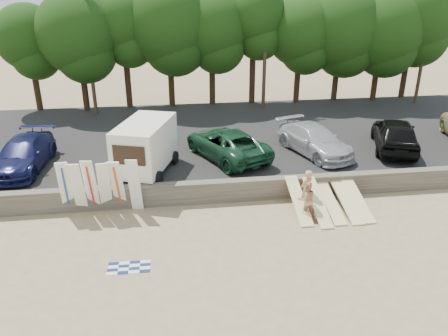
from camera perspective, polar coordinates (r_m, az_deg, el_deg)
The scene contains 26 objects.
ground at distance 18.15m, azimuth 9.78°, elevation -8.02°, with size 120.00×120.00×0.00m, color tan.
seawall at distance 20.44m, azimuth 7.45°, elevation -2.51°, with size 44.00×0.50×1.00m, color #6B6356.
parking_lot at distance 27.24m, azimuth 3.46°, elevation 4.01°, with size 44.00×14.50×0.70m, color #282828.
treeline at distance 33.07m, azimuth 4.76°, elevation 17.98°, with size 33.20×6.74×9.22m.
utility_poles at distance 31.76m, azimuth 5.42°, elevation 16.15°, with size 25.80×0.26×9.00m.
box_trailer at distance 21.19m, azimuth -10.24°, elevation 3.01°, with size 3.18×4.38×2.52m.
car_0 at distance 23.66m, azimuth -24.75°, elevation 1.64°, with size 2.11×5.20×1.51m, color #121641.
car_1 at distance 22.92m, azimuth 0.34°, elevation 3.23°, with size 2.54×5.51×1.53m, color #174027.
car_2 at distance 23.97m, azimuth 11.73°, elevation 3.59°, with size 2.08×5.10×1.48m, color #B2B3B8.
car_3 at distance 25.76m, azimuth 21.44°, elevation 4.18°, with size 2.11×5.24×1.79m, color black.
surfboard_upright_0 at distance 19.62m, azimuth -19.98°, elevation -2.44°, with size 0.50×0.06×2.60m, color white.
surfboard_upright_1 at distance 19.42m, azimuth -18.52°, elevation -2.55°, with size 0.50×0.06×2.60m, color white.
surfboard_upright_2 at distance 19.40m, azimuth -16.99°, elevation -2.30°, with size 0.50×0.06×2.60m, color white.
surfboard_upright_3 at distance 19.25m, azimuth -15.31°, elevation -2.41°, with size 0.50×0.06×2.60m, color white.
surfboard_upright_4 at distance 19.22m, azimuth -13.72°, elevation -2.26°, with size 0.50×0.06×2.60m, color white.
surfboard_upright_5 at distance 19.04m, azimuth -11.60°, elevation -2.22°, with size 0.50×0.06×2.60m, color white.
surfboard_low_0 at distance 19.30m, azimuth 9.71°, elevation -4.16°, with size 0.56×3.00×0.07m, color beige.
surfboard_low_1 at distance 19.31m, azimuth 12.08°, elevation -4.32°, with size 0.56×3.00×0.07m, color beige.
surfboard_low_2 at distance 19.77m, azimuth 13.66°, elevation -4.24°, with size 0.56×3.00×0.07m, color beige.
surfboard_low_3 at distance 19.99m, azimuth 15.68°, elevation -4.13°, with size 0.56×3.00×0.07m, color beige.
surfboard_low_4 at distance 20.21m, azimuth 16.97°, elevation -3.90°, with size 0.56×3.00×0.07m, color beige.
beachgoer_a at distance 19.40m, azimuth 10.71°, elevation -2.81°, with size 0.67×0.44×1.85m, color tan.
beachgoer_b at distance 18.83m, azimuth 10.72°, elevation -4.05°, with size 0.78×0.61×1.61m, color tan.
cooler at distance 20.40m, azimuth 13.03°, elevation -4.06°, with size 0.38×0.30×0.32m, color green.
gear_bag at distance 20.02m, azimuth 10.91°, elevation -4.59°, with size 0.30×0.25×0.22m, color #D65019.
beach_towel at distance 16.16m, azimuth -12.30°, elevation -12.57°, with size 1.50×1.50×0.00m, color white.
Camera 1 is at (-5.08, -14.72, 9.33)m, focal length 35.00 mm.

